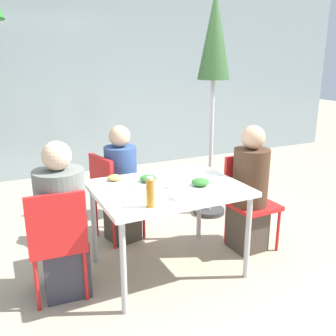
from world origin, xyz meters
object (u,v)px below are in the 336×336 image
closed_umbrella (214,48)px  salad_bowl (182,194)px  chair_right (248,194)px  chair_far (112,192)px  person_far (121,187)px  drinking_cup (171,183)px  bottle (150,193)px  chair_left (57,237)px  person_right (250,192)px  person_left (63,225)px

closed_umbrella → salad_bowl: bearing=-130.0°
chair_right → chair_far: size_ratio=1.00×
person_far → chair_far: bearing=-121.9°
chair_right → drinking_cup: (-0.88, -0.15, 0.29)m
bottle → chair_far: bearing=87.5°
chair_right → person_far: 1.20m
chair_left → person_far: (0.73, 0.71, 0.04)m
chair_right → drinking_cup: 0.94m
chair_right → person_right: bearing=58.1°
chair_left → person_right: bearing=5.2°
person_left → bottle: person_left is taller
chair_far → closed_umbrella: bearing=84.5°
person_right → salad_bowl: bearing=17.8°
closed_umbrella → salad_bowl: closed_umbrella is taller
person_far → drinking_cup: person_far is taller
drinking_cup → person_right: bearing=4.9°
closed_umbrella → salad_bowl: (-0.98, -1.16, -1.05)m
chair_left → person_right: 1.72m
salad_bowl → person_right: bearing=18.9°
person_left → closed_umbrella: 2.35m
closed_umbrella → chair_right: bearing=-95.3°
chair_left → person_right: (1.72, 0.03, 0.05)m
person_right → bottle: person_right is taller
chair_far → drinking_cup: bearing=4.7°
chair_far → bottle: bottle is taller
chair_right → chair_far: (-1.13, 0.63, 0.00)m
closed_umbrella → drinking_cup: 1.70m
bottle → salad_bowl: (0.28, 0.07, -0.08)m
person_right → chair_far: size_ratio=1.36×
chair_left → bottle: bearing=-24.8°
chair_far → chair_right: bearing=47.9°
person_far → bottle: person_far is taller
chair_right → bottle: size_ratio=4.00×
chair_left → closed_umbrella: size_ratio=0.36×
drinking_cup → chair_far: bearing=107.8°
person_left → person_right: size_ratio=1.01×
chair_left → bottle: bottle is taller
person_far → closed_umbrella: closed_umbrella is taller
person_far → chair_right: bearing=47.1°
chair_left → person_right: size_ratio=0.74×
person_far → bottle: (-0.14, -1.04, 0.31)m
chair_right → person_right: 0.11m
chair_left → person_far: size_ratio=0.76×
chair_far → chair_left: bearing=-53.8°
closed_umbrella → chair_left: bearing=-153.9°
person_right → person_left: bearing=-2.7°
chair_right → bottle: (-1.18, -0.44, 0.35)m
bottle → salad_bowl: bottle is taller
chair_far → closed_umbrella: closed_umbrella is taller
person_far → chair_left: bearing=-58.8°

